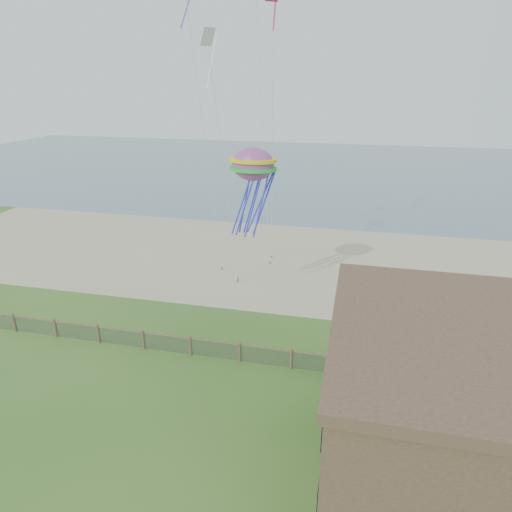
# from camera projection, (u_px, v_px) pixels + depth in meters

# --- Properties ---
(ground) EXTENTS (160.00, 160.00, 0.00)m
(ground) POSITION_uv_depth(u_px,v_px,m) (207.00, 435.00, 20.96)
(ground) COLOR #365E20
(ground) RESTS_ON ground
(sand_beach) EXTENTS (72.00, 20.00, 0.02)m
(sand_beach) POSITION_uv_depth(u_px,v_px,m) (286.00, 260.00, 40.90)
(sand_beach) COLOR tan
(sand_beach) RESTS_ON ground
(ocean) EXTENTS (160.00, 68.00, 0.02)m
(ocean) POSITION_uv_depth(u_px,v_px,m) (326.00, 170.00, 80.79)
(ocean) COLOR slate
(ocean) RESTS_ON ground
(chainlink_fence) EXTENTS (36.20, 0.20, 1.25)m
(chainlink_fence) POSITION_uv_depth(u_px,v_px,m) (240.00, 353.00, 26.20)
(chainlink_fence) COLOR brown
(chainlink_fence) RESTS_ON ground
(motel_deck) EXTENTS (15.00, 2.00, 0.50)m
(motel_deck) POSITION_uv_depth(u_px,v_px,m) (487.00, 402.00, 22.69)
(motel_deck) COLOR brown
(motel_deck) RESTS_ON ground
(picnic_table) EXTENTS (1.79, 1.48, 0.67)m
(picnic_table) POSITION_uv_depth(u_px,v_px,m) (378.00, 413.00, 21.84)
(picnic_table) COLOR brown
(picnic_table) RESTS_ON ground
(octopus_kite) EXTENTS (3.54, 2.81, 6.52)m
(octopus_kite) POSITION_uv_depth(u_px,v_px,m) (253.00, 190.00, 30.38)
(octopus_kite) COLOR orange
(kite_white) EXTENTS (2.15, 1.89, 2.90)m
(kite_white) POSITION_uv_depth(u_px,v_px,m) (208.00, 53.00, 27.32)
(kite_white) COLOR white
(kite_red) EXTENTS (2.09, 2.09, 2.59)m
(kite_red) POSITION_uv_depth(u_px,v_px,m) (273.00, 2.00, 30.29)
(kite_red) COLOR #CE244F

